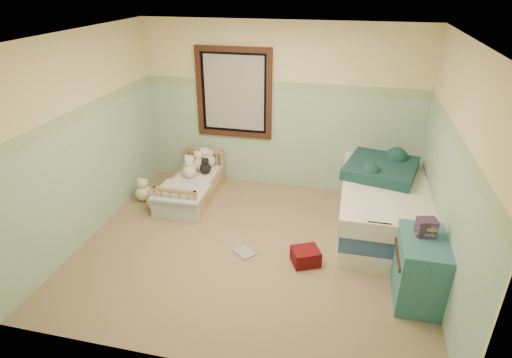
% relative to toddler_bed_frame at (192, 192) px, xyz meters
% --- Properties ---
extents(floor, '(4.20, 3.60, 0.02)m').
position_rel_toddler_bed_frame_xyz_m(floor, '(1.19, -1.05, -0.09)').
color(floor, '#7F674C').
rests_on(floor, ground).
extents(ceiling, '(4.20, 3.60, 0.02)m').
position_rel_toddler_bed_frame_xyz_m(ceiling, '(1.19, -1.05, 2.43)').
color(ceiling, white).
rests_on(ceiling, wall_back).
extents(wall_back, '(4.20, 0.04, 2.50)m').
position_rel_toddler_bed_frame_xyz_m(wall_back, '(1.19, 0.75, 1.17)').
color(wall_back, beige).
rests_on(wall_back, floor).
extents(wall_front, '(4.20, 0.04, 2.50)m').
position_rel_toddler_bed_frame_xyz_m(wall_front, '(1.19, -2.85, 1.17)').
color(wall_front, beige).
rests_on(wall_front, floor).
extents(wall_left, '(0.04, 3.60, 2.50)m').
position_rel_toddler_bed_frame_xyz_m(wall_left, '(-0.91, -1.05, 1.17)').
color(wall_left, beige).
rests_on(wall_left, floor).
extents(wall_right, '(0.04, 3.60, 2.50)m').
position_rel_toddler_bed_frame_xyz_m(wall_right, '(3.29, -1.05, 1.17)').
color(wall_right, beige).
rests_on(wall_right, floor).
extents(wainscot_mint, '(4.20, 0.01, 1.50)m').
position_rel_toddler_bed_frame_xyz_m(wainscot_mint, '(1.19, 0.74, 0.67)').
color(wainscot_mint, '#8AB091').
rests_on(wainscot_mint, floor).
extents(border_strip, '(4.20, 0.01, 0.15)m').
position_rel_toddler_bed_frame_xyz_m(border_strip, '(1.19, 0.74, 1.49)').
color(border_strip, '#457D48').
rests_on(border_strip, wall_back).
extents(window_frame, '(1.16, 0.06, 1.36)m').
position_rel_toddler_bed_frame_xyz_m(window_frame, '(0.49, 0.71, 1.37)').
color(window_frame, black).
rests_on(window_frame, wall_back).
extents(window_blinds, '(0.92, 0.01, 1.12)m').
position_rel_toddler_bed_frame_xyz_m(window_blinds, '(0.49, 0.72, 1.37)').
color(window_blinds, '#B4B4AF').
rests_on(window_blinds, window_frame).
extents(toddler_bed_frame, '(0.64, 1.29, 0.17)m').
position_rel_toddler_bed_frame_xyz_m(toddler_bed_frame, '(0.00, 0.00, 0.00)').
color(toddler_bed_frame, '#A77A45').
rests_on(toddler_bed_frame, floor).
extents(toddler_mattress, '(0.59, 1.23, 0.12)m').
position_rel_toddler_bed_frame_xyz_m(toddler_mattress, '(0.00, 0.00, 0.14)').
color(toddler_mattress, beige).
rests_on(toddler_mattress, toddler_bed_frame).
extents(patchwork_quilt, '(0.70, 0.64, 0.03)m').
position_rel_toddler_bed_frame_xyz_m(patchwork_quilt, '(0.00, -0.40, 0.22)').
color(patchwork_quilt, '#6E95DA').
rests_on(patchwork_quilt, toddler_mattress).
extents(plush_bed_brown, '(0.20, 0.20, 0.20)m').
position_rel_toddler_bed_frame_xyz_m(plush_bed_brown, '(-0.15, 0.50, 0.30)').
color(plush_bed_brown, brown).
rests_on(plush_bed_brown, toddler_mattress).
extents(plush_bed_white, '(0.22, 0.22, 0.22)m').
position_rel_toddler_bed_frame_xyz_m(plush_bed_white, '(0.05, 0.50, 0.31)').
color(plush_bed_white, white).
rests_on(plush_bed_white, toddler_mattress).
extents(plush_bed_tan, '(0.19, 0.19, 0.19)m').
position_rel_toddler_bed_frame_xyz_m(plush_bed_tan, '(-0.10, 0.28, 0.30)').
color(plush_bed_tan, tan).
rests_on(plush_bed_tan, toddler_mattress).
extents(plush_bed_dark, '(0.18, 0.18, 0.18)m').
position_rel_toddler_bed_frame_xyz_m(plush_bed_dark, '(0.13, 0.28, 0.29)').
color(plush_bed_dark, black).
rests_on(plush_bed_dark, toddler_mattress).
extents(plush_floor_cream, '(0.24, 0.24, 0.24)m').
position_rel_toddler_bed_frame_xyz_m(plush_floor_cream, '(-0.67, -0.25, 0.04)').
color(plush_floor_cream, '#F2E8C3').
rests_on(plush_floor_cream, floor).
extents(plush_floor_tan, '(0.23, 0.23, 0.23)m').
position_rel_toddler_bed_frame_xyz_m(plush_floor_tan, '(-0.40, -0.46, 0.03)').
color(plush_floor_tan, tan).
rests_on(plush_floor_tan, floor).
extents(twin_bed_frame, '(1.02, 2.04, 0.22)m').
position_rel_toddler_bed_frame_xyz_m(twin_bed_frame, '(2.74, -0.22, 0.03)').
color(twin_bed_frame, silver).
rests_on(twin_bed_frame, floor).
extents(twin_boxspring, '(1.02, 2.04, 0.22)m').
position_rel_toddler_bed_frame_xyz_m(twin_boxspring, '(2.74, -0.22, 0.25)').
color(twin_boxspring, navy).
rests_on(twin_boxspring, twin_bed_frame).
extents(twin_mattress, '(1.06, 2.08, 0.22)m').
position_rel_toddler_bed_frame_xyz_m(twin_mattress, '(2.74, -0.22, 0.47)').
color(twin_mattress, '#ECE7CE').
rests_on(twin_mattress, twin_boxspring).
extents(teal_blanket, '(1.06, 1.10, 0.14)m').
position_rel_toddler_bed_frame_xyz_m(teal_blanket, '(2.69, 0.08, 0.65)').
color(teal_blanket, '#143535').
rests_on(teal_blanket, twin_mattress).
extents(dresser, '(0.45, 0.72, 0.72)m').
position_rel_toddler_bed_frame_xyz_m(dresser, '(3.05, -1.54, 0.28)').
color(dresser, '#2D5E72').
rests_on(dresser, floor).
extents(book_stack, '(0.21, 0.18, 0.18)m').
position_rel_toddler_bed_frame_xyz_m(book_stack, '(3.05, -1.45, 0.73)').
color(book_stack, brown).
rests_on(book_stack, dresser).
extents(red_pillow, '(0.39, 0.37, 0.19)m').
position_rel_toddler_bed_frame_xyz_m(red_pillow, '(1.87, -1.23, 0.01)').
color(red_pillow, '#9E0B12').
rests_on(red_pillow, floor).
extents(floor_book, '(0.31, 0.30, 0.02)m').
position_rel_toddler_bed_frame_xyz_m(floor_book, '(1.13, -1.20, -0.07)').
color(floor_book, gold).
rests_on(floor_book, floor).
extents(extra_plush_0, '(0.21, 0.21, 0.21)m').
position_rel_toddler_bed_frame_xyz_m(extra_plush_0, '(-0.10, 0.21, 0.31)').
color(extra_plush_0, white).
rests_on(extra_plush_0, toddler_mattress).
extents(extra_plush_1, '(0.21, 0.21, 0.21)m').
position_rel_toddler_bed_frame_xyz_m(extra_plush_1, '(-0.05, 0.09, 0.31)').
color(extra_plush_1, '#F2E8C3').
rests_on(extra_plush_1, toddler_mattress).
extents(extra_plush_2, '(0.20, 0.20, 0.20)m').
position_rel_toddler_bed_frame_xyz_m(extra_plush_2, '(-0.07, 0.12, 0.30)').
color(extra_plush_2, '#F2E8C3').
rests_on(extra_plush_2, toddler_mattress).
extents(extra_plush_3, '(0.19, 0.19, 0.19)m').
position_rel_toddler_bed_frame_xyz_m(extra_plush_3, '(-0.09, 0.50, 0.30)').
color(extra_plush_3, '#F2E8C3').
rests_on(extra_plush_3, toddler_mattress).
extents(extra_plush_4, '(0.20, 0.20, 0.20)m').
position_rel_toddler_bed_frame_xyz_m(extra_plush_4, '(0.11, 0.54, 0.30)').
color(extra_plush_4, white).
rests_on(extra_plush_4, toddler_mattress).
extents(extra_plush_5, '(0.22, 0.22, 0.22)m').
position_rel_toddler_bed_frame_xyz_m(extra_plush_5, '(-0.00, 0.38, 0.31)').
color(extra_plush_5, '#F2E8C3').
rests_on(extra_plush_5, toddler_mattress).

